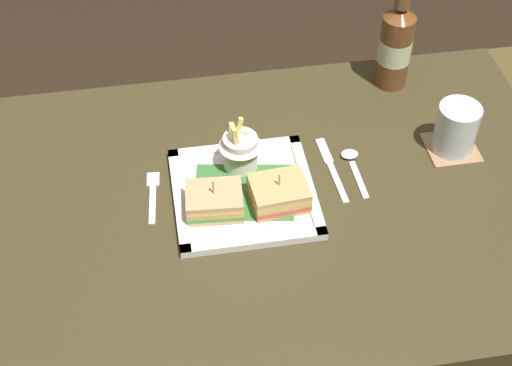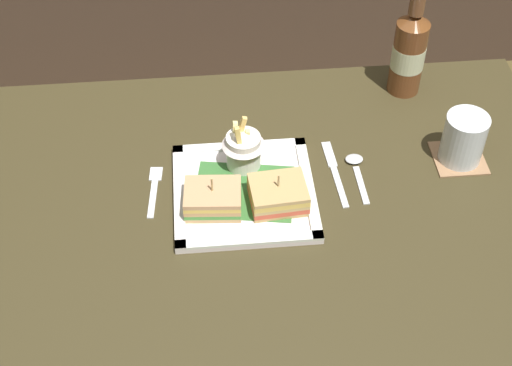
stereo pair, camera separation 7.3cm
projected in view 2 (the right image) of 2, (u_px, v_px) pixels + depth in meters
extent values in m
cube|color=#3A311B|center=(268.00, 208.00, 1.44)|extent=(1.17, 0.78, 0.04)
cylinder|color=#4A2F22|center=(51.00, 229.00, 1.89)|extent=(0.07, 0.07, 0.70)
cylinder|color=#452216|center=(449.00, 202.00, 1.96)|extent=(0.07, 0.07, 0.70)
cube|color=white|center=(244.00, 193.00, 1.43)|extent=(0.26, 0.26, 0.01)
cube|color=#376E32|center=(244.00, 191.00, 1.43)|extent=(0.21, 0.17, 0.00)
cube|color=white|center=(250.00, 240.00, 1.34)|extent=(0.26, 0.02, 0.01)
cube|color=white|center=(239.00, 146.00, 1.51)|extent=(0.26, 0.02, 0.01)
cube|color=white|center=(179.00, 195.00, 1.42)|extent=(0.02, 0.26, 0.01)
cube|color=white|center=(308.00, 186.00, 1.43)|extent=(0.02, 0.26, 0.01)
cube|color=tan|center=(213.00, 206.00, 1.40)|extent=(0.11, 0.09, 0.01)
cube|color=#48913E|center=(213.00, 202.00, 1.39)|extent=(0.11, 0.09, 0.01)
cube|color=tan|center=(213.00, 199.00, 1.38)|extent=(0.11, 0.09, 0.01)
cube|color=#E7BE55|center=(213.00, 196.00, 1.38)|extent=(0.11, 0.09, 0.01)
cube|color=tan|center=(212.00, 192.00, 1.37)|extent=(0.11, 0.09, 0.01)
cylinder|color=tan|center=(212.00, 193.00, 1.37)|extent=(0.00, 0.00, 0.08)
cube|color=tan|center=(278.00, 201.00, 1.40)|extent=(0.11, 0.09, 0.01)
cube|color=#CA5138|center=(278.00, 198.00, 1.40)|extent=(0.11, 0.09, 0.01)
cube|color=tan|center=(278.00, 195.00, 1.39)|extent=(0.11, 0.09, 0.01)
cube|color=#DBB754|center=(278.00, 191.00, 1.38)|extent=(0.11, 0.09, 0.01)
cube|color=tan|center=(278.00, 188.00, 1.38)|extent=(0.11, 0.09, 0.01)
cylinder|color=tan|center=(278.00, 189.00, 1.38)|extent=(0.00, 0.00, 0.07)
cylinder|color=white|center=(243.00, 151.00, 1.45)|extent=(0.07, 0.07, 0.07)
cone|color=white|center=(243.00, 139.00, 1.43)|extent=(0.08, 0.08, 0.03)
cube|color=#F2D06C|center=(240.00, 142.00, 1.42)|extent=(0.02, 0.01, 0.07)
cube|color=#E9D384|center=(239.00, 140.00, 1.42)|extent=(0.02, 0.02, 0.07)
cube|color=#EADB86|center=(235.00, 134.00, 1.44)|extent=(0.01, 0.01, 0.06)
cube|color=#F3C66B|center=(241.00, 131.00, 1.44)|extent=(0.03, 0.01, 0.07)
cube|color=#E9DC80|center=(245.00, 139.00, 1.44)|extent=(0.02, 0.02, 0.05)
cylinder|color=brown|center=(408.00, 57.00, 1.60)|extent=(0.07, 0.07, 0.17)
cone|color=brown|center=(415.00, 19.00, 1.53)|extent=(0.07, 0.07, 0.02)
cylinder|color=brown|center=(418.00, 0.00, 1.50)|extent=(0.03, 0.03, 0.06)
cylinder|color=beige|center=(408.00, 56.00, 1.59)|extent=(0.07, 0.07, 0.05)
cube|color=#9D734F|center=(458.00, 158.00, 1.50)|extent=(0.10, 0.10, 0.00)
cylinder|color=silver|center=(464.00, 138.00, 1.46)|extent=(0.08, 0.08, 0.10)
cylinder|color=silver|center=(462.00, 146.00, 1.48)|extent=(0.07, 0.07, 0.06)
cube|color=silver|center=(153.00, 199.00, 1.43)|extent=(0.02, 0.10, 0.00)
cube|color=silver|center=(156.00, 174.00, 1.47)|extent=(0.03, 0.04, 0.00)
cube|color=silver|center=(339.00, 187.00, 1.45)|extent=(0.02, 0.11, 0.00)
cube|color=silver|center=(329.00, 154.00, 1.51)|extent=(0.02, 0.07, 0.00)
cube|color=silver|center=(361.00, 185.00, 1.45)|extent=(0.01, 0.10, 0.00)
ellipsoid|color=silver|center=(354.00, 159.00, 1.49)|extent=(0.03, 0.03, 0.01)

